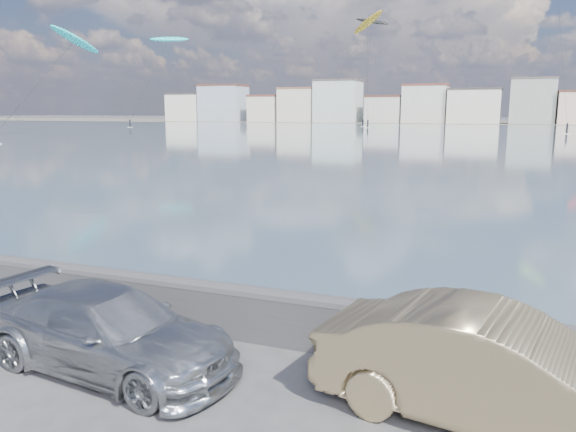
# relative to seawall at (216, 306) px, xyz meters

# --- Properties ---
(ground) EXTENTS (700.00, 700.00, 0.00)m
(ground) POSITION_rel_seawall_xyz_m (0.00, -2.70, -0.58)
(ground) COLOR #333335
(ground) RESTS_ON ground
(bay_water) EXTENTS (500.00, 177.00, 0.00)m
(bay_water) POSITION_rel_seawall_xyz_m (0.00, 88.80, -0.58)
(bay_water) COLOR #456069
(bay_water) RESTS_ON ground
(far_shore_strip) EXTENTS (500.00, 60.00, 0.00)m
(far_shore_strip) POSITION_rel_seawall_xyz_m (0.00, 197.30, -0.57)
(far_shore_strip) COLOR #4C473D
(far_shore_strip) RESTS_ON ground
(seawall) EXTENTS (400.00, 0.36, 1.08)m
(seawall) POSITION_rel_seawall_xyz_m (0.00, 0.00, 0.00)
(seawall) COLOR #28282B
(seawall) RESTS_ON ground
(far_buildings) EXTENTS (240.79, 13.26, 14.60)m
(far_buildings) POSITION_rel_seawall_xyz_m (1.31, 183.30, 5.44)
(far_buildings) COLOR beige
(far_buildings) RESTS_ON ground
(car_silver) EXTENTS (4.93, 2.47, 1.37)m
(car_silver) POSITION_rel_seawall_xyz_m (-0.94, -1.99, 0.11)
(car_silver) COLOR #A3A6AA
(car_silver) RESTS_ON ground
(car_champagne) EXTENTS (5.17, 2.52, 1.63)m
(car_champagne) POSITION_rel_seawall_xyz_m (5.13, -1.44, 0.24)
(car_champagne) COLOR tan
(car_champagne) RESTS_ON ground
(kitesurfer_1) EXTENTS (4.80, 17.71, 16.23)m
(kitesurfer_1) POSITION_rel_seawall_xyz_m (-54.10, 57.63, 13.42)
(kitesurfer_1) COLOR #19BFBF
(kitesurfer_1) RESTS_ON ground
(kitesurfer_3) EXTENTS (10.24, 16.17, 29.11)m
(kitesurfer_3) POSITION_rel_seawall_xyz_m (-30.54, 137.75, 25.44)
(kitesurfer_3) COLOR #BF8C19
(kitesurfer_3) RESTS_ON ground
(kitesurfer_5) EXTENTS (9.54, 11.36, 29.18)m
(kitesurfer_5) POSITION_rel_seawall_xyz_m (-31.13, 144.99, 26.61)
(kitesurfer_5) COLOR black
(kitesurfer_5) RESTS_ON ground
(kitesurfer_10) EXTENTS (11.41, 17.70, 23.89)m
(kitesurfer_10) POSITION_rel_seawall_xyz_m (-81.05, 123.73, 22.05)
(kitesurfer_10) COLOR #19BFBF
(kitesurfer_10) RESTS_ON ground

